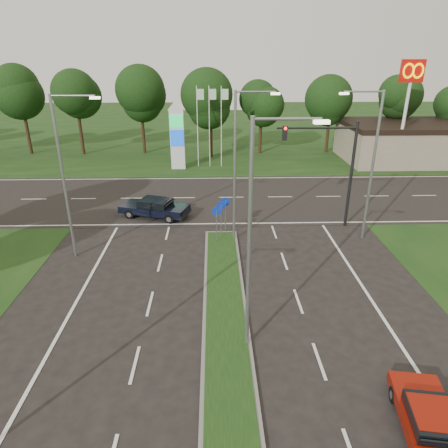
{
  "coord_description": "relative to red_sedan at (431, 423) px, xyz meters",
  "views": [
    {
      "loc": [
        -0.46,
        -6.84,
        10.77
      ],
      "look_at": [
        0.1,
        13.31,
        2.2
      ],
      "focal_mm": 32.0,
      "sensor_mm": 36.0,
      "label": 1
    }
  ],
  "objects": [
    {
      "name": "median_signs",
      "position": [
        -6.0,
        14.73,
        1.14
      ],
      "size": [
        1.16,
        1.76,
        2.38
      ],
      "color": "gray",
      "rests_on": "ground"
    },
    {
      "name": "red_sedan",
      "position": [
        0.0,
        0.0,
        0.0
      ],
      "size": [
        2.21,
        4.09,
        1.07
      ],
      "rotation": [
        0.0,
        0.0,
        -0.17
      ],
      "color": "maroon",
      "rests_on": "ground"
    },
    {
      "name": "commercial_building",
      "position": [
        16.0,
        34.33,
        1.43
      ],
      "size": [
        16.0,
        9.0,
        4.0
      ],
      "primitive_type": "cube",
      "color": "gray",
      "rests_on": "ground"
    },
    {
      "name": "traffic_signal",
      "position": [
        1.19,
        16.33,
        4.08
      ],
      "size": [
        5.1,
        0.42,
        7.0
      ],
      "color": "black",
      "rests_on": "ground"
    },
    {
      "name": "median_kerb",
      "position": [
        -6.0,
        2.33,
        -0.51
      ],
      "size": [
        2.0,
        26.0,
        0.12
      ],
      "primitive_type": "cube",
      "color": "slate",
      "rests_on": "ground"
    },
    {
      "name": "treeline_far",
      "position": [
        -5.9,
        38.26,
        6.26
      ],
      "size": [
        6.0,
        6.0,
        9.9
      ],
      "color": "black",
      "rests_on": "ground"
    },
    {
      "name": "mcdonalds_sign",
      "position": [
        12.0,
        30.3,
        7.41
      ],
      "size": [
        2.2,
        0.47,
        10.4
      ],
      "color": "silver",
      "rests_on": "ground"
    },
    {
      "name": "verge_far",
      "position": [
        -6.0,
        53.33,
        -0.57
      ],
      "size": [
        160.0,
        50.0,
        0.02
      ],
      "primitive_type": "cube",
      "color": "#143311",
      "rests_on": "ground"
    },
    {
      "name": "gas_pylon",
      "position": [
        -9.78,
        31.38,
        2.62
      ],
      "size": [
        5.8,
        1.26,
        8.0
      ],
      "color": "silver",
      "rests_on": "ground"
    },
    {
      "name": "streetlight_median_far",
      "position": [
        -5.0,
        14.33,
        4.5
      ],
      "size": [
        2.53,
        0.22,
        9.0
      ],
      "color": "gray",
      "rests_on": "ground"
    },
    {
      "name": "streetlight_right_far",
      "position": [
        2.8,
        14.33,
        4.5
      ],
      "size": [
        2.53,
        0.22,
        9.0
      ],
      "rotation": [
        0.0,
        0.0,
        3.14
      ],
      "color": "gray",
      "rests_on": "ground"
    },
    {
      "name": "streetlight_left_far",
      "position": [
        -14.3,
        12.33,
        4.5
      ],
      "size": [
        2.53,
        0.22,
        9.0
      ],
      "color": "gray",
      "rests_on": "ground"
    },
    {
      "name": "navy_sedan",
      "position": [
        -10.67,
        18.32,
        0.13
      ],
      "size": [
        5.16,
        3.37,
        1.32
      ],
      "rotation": [
        0.0,
        0.0,
        1.25
      ],
      "color": "black",
      "rests_on": "ground"
    },
    {
      "name": "streetlight_median_near",
      "position": [
        -5.0,
        4.33,
        4.5
      ],
      "size": [
        2.53,
        0.22,
        9.0
      ],
      "color": "gray",
      "rests_on": "ground"
    },
    {
      "name": "cross_road",
      "position": [
        -6.0,
        22.33,
        -0.57
      ],
      "size": [
        160.0,
        12.0,
        0.02
      ],
      "primitive_type": "cube",
      "color": "black",
      "rests_on": "ground"
    }
  ]
}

